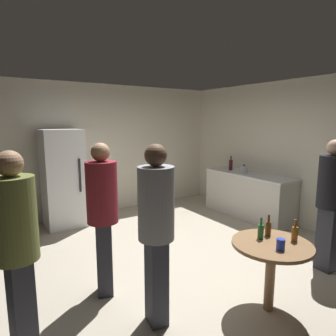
# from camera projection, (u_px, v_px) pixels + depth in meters

# --- Properties ---
(ground_plane) EXTENTS (5.20, 5.20, 0.10)m
(ground_plane) POSITION_uv_depth(u_px,v_px,m) (175.00, 259.00, 4.28)
(ground_plane) COLOR #B2A893
(wall_back) EXTENTS (5.32, 0.06, 2.70)m
(wall_back) POSITION_uv_depth(u_px,v_px,m) (105.00, 149.00, 6.22)
(wall_back) COLOR silver
(wall_back) RESTS_ON ground_plane
(wall_side_right) EXTENTS (0.06, 5.20, 2.70)m
(wall_side_right) POSITION_uv_depth(u_px,v_px,m) (290.00, 153.00, 5.49)
(wall_side_right) COLOR silver
(wall_side_right) RESTS_ON ground_plane
(refrigerator) EXTENTS (0.70, 0.68, 1.80)m
(refrigerator) POSITION_uv_depth(u_px,v_px,m) (63.00, 178.00, 5.40)
(refrigerator) COLOR white
(refrigerator) RESTS_ON ground_plane
(kitchen_counter) EXTENTS (0.64, 1.94, 0.90)m
(kitchen_counter) POSITION_uv_depth(u_px,v_px,m) (248.00, 195.00, 5.99)
(kitchen_counter) COLOR beige
(kitchen_counter) RESTS_ON ground_plane
(kettle) EXTENTS (0.24, 0.17, 0.18)m
(kettle) POSITION_uv_depth(u_px,v_px,m) (244.00, 169.00, 5.96)
(kettle) COLOR #B2B2B7
(kettle) RESTS_ON kitchen_counter
(wine_bottle_on_counter) EXTENTS (0.08, 0.08, 0.31)m
(wine_bottle_on_counter) POSITION_uv_depth(u_px,v_px,m) (231.00, 165.00, 6.26)
(wine_bottle_on_counter) COLOR #3F141E
(wine_bottle_on_counter) RESTS_ON kitchen_counter
(foreground_table) EXTENTS (0.80, 0.80, 0.73)m
(foreground_table) POSITION_uv_depth(u_px,v_px,m) (271.00, 253.00, 2.98)
(foreground_table) COLOR olive
(foreground_table) RESTS_ON ground_plane
(beer_bottle_amber) EXTENTS (0.06, 0.06, 0.23)m
(beer_bottle_amber) POSITION_uv_depth(u_px,v_px,m) (295.00, 233.00, 2.99)
(beer_bottle_amber) COLOR #8C5919
(beer_bottle_amber) RESTS_ON foreground_table
(beer_bottle_brown) EXTENTS (0.06, 0.06, 0.23)m
(beer_bottle_brown) POSITION_uv_depth(u_px,v_px,m) (268.00, 228.00, 3.14)
(beer_bottle_brown) COLOR #593314
(beer_bottle_brown) RESTS_ON foreground_table
(beer_bottle_green) EXTENTS (0.06, 0.06, 0.23)m
(beer_bottle_green) POSITION_uv_depth(u_px,v_px,m) (261.00, 231.00, 3.06)
(beer_bottle_green) COLOR #26662D
(beer_bottle_green) RESTS_ON foreground_table
(plastic_cup_blue) EXTENTS (0.08, 0.08, 0.11)m
(plastic_cup_blue) POSITION_uv_depth(u_px,v_px,m) (281.00, 244.00, 2.79)
(plastic_cup_blue) COLOR blue
(plastic_cup_blue) RESTS_ON foreground_table
(person_in_black_shirt) EXTENTS (0.37, 0.37, 1.73)m
(person_in_black_shirt) POSITION_uv_depth(u_px,v_px,m) (331.00, 195.00, 3.73)
(person_in_black_shirt) COLOR #2D2D38
(person_in_black_shirt) RESTS_ON ground_plane
(person_in_gray_shirt) EXTENTS (0.39, 0.39, 1.76)m
(person_in_gray_shirt) POSITION_uv_depth(u_px,v_px,m) (156.00, 222.00, 2.71)
(person_in_gray_shirt) COLOR #2D2D38
(person_in_gray_shirt) RESTS_ON ground_plane
(person_in_olive_shirt) EXTENTS (0.40, 0.40, 1.74)m
(person_in_olive_shirt) POSITION_uv_depth(u_px,v_px,m) (16.00, 240.00, 2.32)
(person_in_olive_shirt) COLOR #2D2D38
(person_in_olive_shirt) RESTS_ON ground_plane
(person_in_maroon_shirt) EXTENTS (0.43, 0.43, 1.73)m
(person_in_maroon_shirt) POSITION_uv_depth(u_px,v_px,m) (102.00, 208.00, 3.20)
(person_in_maroon_shirt) COLOR #2D2D38
(person_in_maroon_shirt) RESTS_ON ground_plane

